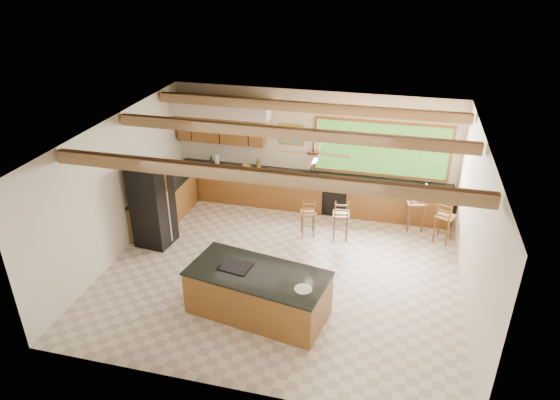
# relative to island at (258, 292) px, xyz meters

# --- Properties ---
(ground) EXTENTS (7.20, 7.20, 0.00)m
(ground) POSITION_rel_island_xyz_m (0.10, 1.40, -0.44)
(ground) COLOR beige
(ground) RESTS_ON ground
(room_shell) EXTENTS (7.27, 6.54, 3.02)m
(room_shell) POSITION_rel_island_xyz_m (-0.07, 2.05, 1.77)
(room_shell) COLOR beige
(room_shell) RESTS_ON ground
(counter_run) EXTENTS (7.12, 3.10, 1.24)m
(counter_run) POSITION_rel_island_xyz_m (-0.72, 3.92, 0.02)
(counter_run) COLOR brown
(counter_run) RESTS_ON ground
(island) EXTENTS (2.69, 1.60, 0.90)m
(island) POSITION_rel_island_xyz_m (0.00, 0.00, 0.00)
(island) COLOR brown
(island) RESTS_ON ground
(refrigerator) EXTENTS (0.82, 0.80, 1.91)m
(refrigerator) POSITION_rel_island_xyz_m (-2.95, 1.80, 0.52)
(refrigerator) COLOR black
(refrigerator) RESTS_ON ground
(bar_stool_a) EXTENTS (0.42, 0.42, 0.94)m
(bar_stool_a) POSITION_rel_island_xyz_m (0.33, 2.95, 0.12)
(bar_stool_a) COLOR brown
(bar_stool_a) RESTS_ON ground
(bar_stool_b) EXTENTS (0.41, 0.41, 1.03)m
(bar_stool_b) POSITION_rel_island_xyz_m (1.10, 2.95, 0.17)
(bar_stool_b) COLOR brown
(bar_stool_b) RESTS_ON ground
(bar_stool_c) EXTENTS (0.52, 0.52, 1.19)m
(bar_stool_c) POSITION_rel_island_xyz_m (2.74, 3.79, 0.26)
(bar_stool_c) COLOR brown
(bar_stool_c) RESTS_ON ground
(bar_stool_d) EXTENTS (0.50, 0.50, 1.06)m
(bar_stool_d) POSITION_rel_island_xyz_m (3.40, 3.38, 0.19)
(bar_stool_d) COLOR brown
(bar_stool_d) RESTS_ON ground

